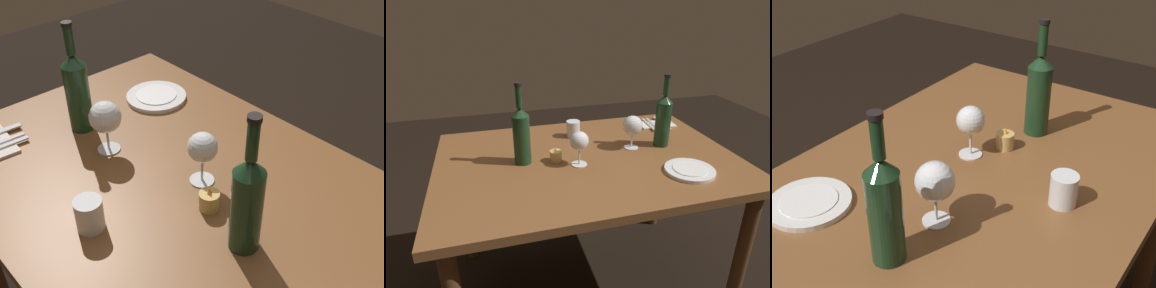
% 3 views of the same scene
% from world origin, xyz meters
% --- Properties ---
extents(ground_plane, '(6.00, 6.00, 0.00)m').
position_xyz_m(ground_plane, '(0.00, 0.00, 0.00)').
color(ground_plane, black).
extents(dining_table, '(1.30, 0.90, 0.74)m').
position_xyz_m(dining_table, '(0.00, 0.00, 0.65)').
color(dining_table, brown).
rests_on(dining_table, ground).
extents(wine_glass_left, '(0.08, 0.08, 0.15)m').
position_xyz_m(wine_glass_left, '(-0.06, -0.06, 0.85)').
color(wine_glass_left, white).
rests_on(wine_glass_left, dining_table).
extents(wine_glass_right, '(0.09, 0.09, 0.16)m').
position_xyz_m(wine_glass_right, '(0.23, 0.04, 0.85)').
color(wine_glass_right, white).
rests_on(wine_glass_right, dining_table).
extents(wine_bottle, '(0.07, 0.07, 0.35)m').
position_xyz_m(wine_bottle, '(-0.28, 0.03, 0.87)').
color(wine_bottle, '#19381E').
rests_on(wine_bottle, dining_table).
extents(wine_bottle_second, '(0.07, 0.07, 0.34)m').
position_xyz_m(wine_bottle_second, '(0.38, 0.03, 0.87)').
color(wine_bottle_second, '#19381E').
rests_on(wine_bottle_second, dining_table).
extents(water_tumbler, '(0.07, 0.07, 0.08)m').
position_xyz_m(water_tumbler, '(-0.00, 0.25, 0.78)').
color(water_tumbler, white).
rests_on(water_tumbler, dining_table).
extents(votive_candle, '(0.05, 0.05, 0.07)m').
position_xyz_m(votive_candle, '(-0.14, -0.00, 0.76)').
color(votive_candle, '#DBB266').
rests_on(votive_candle, dining_table).
extents(dinner_plate, '(0.20, 0.20, 0.02)m').
position_xyz_m(dinner_plate, '(0.36, -0.24, 0.75)').
color(dinner_plate, white).
rests_on(dinner_plate, dining_table).
extents(folded_napkin, '(0.20, 0.13, 0.01)m').
position_xyz_m(folded_napkin, '(0.49, 0.28, 0.74)').
color(folded_napkin, silver).
rests_on(folded_napkin, dining_table).
extents(fork_inner, '(0.03, 0.18, 0.00)m').
position_xyz_m(fork_inner, '(0.46, 0.28, 0.75)').
color(fork_inner, silver).
rests_on(fork_inner, folded_napkin).
extents(fork_outer, '(0.03, 0.18, 0.00)m').
position_xyz_m(fork_outer, '(0.44, 0.28, 0.75)').
color(fork_outer, silver).
rests_on(fork_outer, folded_napkin).
extents(table_knife, '(0.04, 0.21, 0.00)m').
position_xyz_m(table_knife, '(0.52, 0.28, 0.75)').
color(table_knife, silver).
rests_on(table_knife, folded_napkin).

